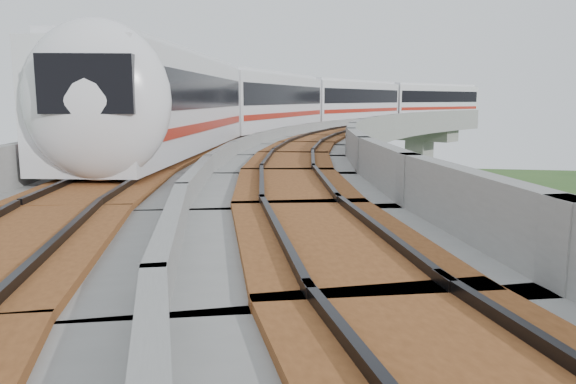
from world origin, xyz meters
name	(u,v)px	position (x,y,z in m)	size (l,w,h in m)	color
ground	(262,355)	(0.00, 0.00, 0.00)	(160.00, 160.00, 0.00)	#22441B
asphalt_road	(325,223)	(0.00, 30.00, 0.01)	(60.00, 8.00, 0.03)	#232326
viaduct	(343,174)	(3.84, 0.00, 9.05)	(19.58, 73.98, 11.40)	#99968E
metro_train	(339,101)	(2.38, 15.43, 12.31)	(20.13, 59.18, 3.64)	silver
fence	(468,356)	(9.75, 0.00, 0.75)	(3.87, 38.73, 1.50)	#2D382D
tree_0	(463,214)	(12.47, 23.71, 2.68)	(3.20, 3.20, 4.04)	#382314
tree_1	(424,257)	(8.53, 12.06, 1.99)	(2.48, 2.48, 3.05)	#382314
tree_2	(414,301)	(7.48, 4.30, 1.70)	(2.26, 2.26, 2.66)	#382314
car_dark	(534,348)	(13.01, 1.67, 0.62)	(1.64, 4.03, 1.17)	black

